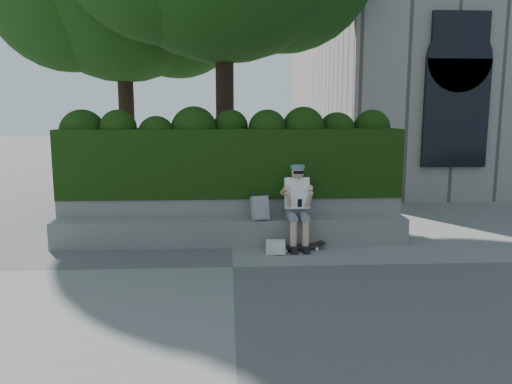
{
  "coord_description": "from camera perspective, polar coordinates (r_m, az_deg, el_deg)",
  "views": [
    {
      "loc": [
        -0.06,
        -7.04,
        2.25
      ],
      "look_at": [
        0.4,
        1.0,
        0.95
      ],
      "focal_mm": 35.0,
      "sensor_mm": 36.0,
      "label": 1
    }
  ],
  "objects": [
    {
      "name": "planter_wall",
      "position": [
        8.96,
        -2.82,
        -2.91
      ],
      "size": [
        6.0,
        0.5,
        0.75
      ],
      "primitive_type": "cube",
      "color": "gray",
      "rests_on": "ground"
    },
    {
      "name": "backpack_ground",
      "position": [
        8.07,
        2.25,
        -6.29
      ],
      "size": [
        0.32,
        0.24,
        0.2
      ],
      "primitive_type": "cube",
      "rotation": [
        0.0,
        0.0,
        -0.08
      ],
      "color": "beige",
      "rests_on": "ground"
    },
    {
      "name": "ground",
      "position": [
        7.39,
        -2.69,
        -8.57
      ],
      "size": [
        80.0,
        80.0,
        0.0
      ],
      "primitive_type": "plane",
      "color": "slate",
      "rests_on": "ground"
    },
    {
      "name": "hedge",
      "position": [
        9.03,
        -2.88,
        3.45
      ],
      "size": [
        6.0,
        1.0,
        1.2
      ],
      "primitive_type": "cube",
      "color": "black",
      "rests_on": "planter_wall"
    },
    {
      "name": "backpack_plaid",
      "position": [
        8.36,
        0.45,
        -1.85
      ],
      "size": [
        0.31,
        0.22,
        0.4
      ],
      "primitive_type": "cube",
      "rotation": [
        0.0,
        0.0,
        0.28
      ],
      "color": "#B9B9BE",
      "rests_on": "bench_ledge"
    },
    {
      "name": "skateboard",
      "position": [
        8.25,
        5.0,
        -6.2
      ],
      "size": [
        0.79,
        0.35,
        0.08
      ],
      "rotation": [
        0.0,
        0.0,
        0.22
      ],
      "color": "black",
      "rests_on": "ground"
    },
    {
      "name": "bench_ledge",
      "position": [
        8.53,
        -2.79,
        -4.57
      ],
      "size": [
        6.0,
        0.45,
        0.45
      ],
      "primitive_type": "cube",
      "color": "gray",
      "rests_on": "ground"
    },
    {
      "name": "person",
      "position": [
        8.32,
        4.74,
        -1.23
      ],
      "size": [
        0.4,
        0.76,
        1.38
      ],
      "color": "slate",
      "rests_on": "ground"
    }
  ]
}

